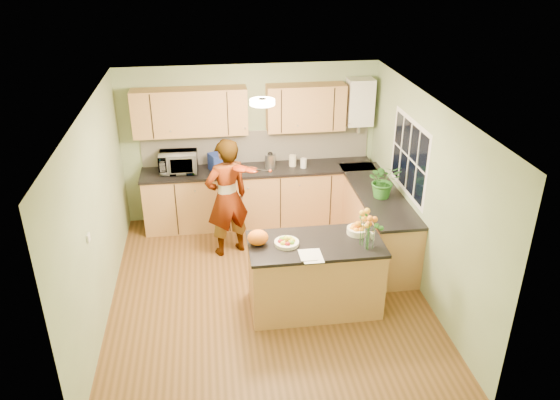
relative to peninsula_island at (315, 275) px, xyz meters
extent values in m
plane|color=brown|center=(-0.54, 0.40, -0.46)|extent=(4.50, 4.50, 0.00)
cube|color=white|center=(-0.54, 0.40, 2.04)|extent=(4.00, 4.50, 0.02)
cube|color=gray|center=(-0.54, 2.65, 0.79)|extent=(4.00, 0.02, 2.50)
cube|color=gray|center=(-0.54, -1.85, 0.79)|extent=(4.00, 0.02, 2.50)
cube|color=gray|center=(-2.54, 0.40, 0.79)|extent=(0.02, 4.50, 2.50)
cube|color=gray|center=(1.46, 0.40, 0.79)|extent=(0.02, 4.50, 2.50)
cube|color=#B37A47|center=(-0.44, 2.35, -0.01)|extent=(3.60, 0.60, 0.90)
cube|color=black|center=(-0.44, 2.34, 0.46)|extent=(3.64, 0.62, 0.04)
cube|color=#B37A47|center=(1.16, 1.25, -0.01)|extent=(0.60, 2.20, 0.90)
cube|color=black|center=(1.15, 1.25, 0.46)|extent=(0.62, 2.24, 0.04)
cube|color=#EFE4CF|center=(-0.44, 2.63, 0.74)|extent=(3.60, 0.02, 0.52)
cube|color=#B37A47|center=(-1.44, 2.48, 1.39)|extent=(1.70, 0.34, 0.70)
cube|color=#B37A47|center=(0.31, 2.48, 1.39)|extent=(1.20, 0.34, 0.70)
cube|color=white|center=(1.16, 2.49, 1.44)|extent=(0.40, 0.30, 0.72)
cylinder|color=#B0B0B5|center=(1.16, 2.49, 1.04)|extent=(0.06, 0.06, 0.20)
cube|color=white|center=(1.45, 1.00, 1.09)|extent=(0.01, 1.30, 1.05)
cube|color=black|center=(1.45, 1.00, 1.09)|extent=(0.01, 1.18, 0.92)
cube|color=white|center=(-2.53, -0.20, 0.84)|extent=(0.02, 0.09, 0.09)
cylinder|color=#FFEABF|center=(-0.54, 0.70, 2.00)|extent=(0.30, 0.30, 0.06)
cylinder|color=white|center=(-0.54, 0.70, 2.03)|extent=(0.10, 0.10, 0.02)
cube|color=#B37A47|center=(0.00, 0.00, -0.02)|extent=(1.57, 0.79, 0.88)
cube|color=black|center=(0.00, 0.00, 0.44)|extent=(1.61, 0.82, 0.04)
cylinder|color=#F6ECC5|center=(-0.35, 0.00, 0.48)|extent=(0.29, 0.29, 0.04)
cylinder|color=#F6ECC5|center=(0.55, 0.15, 0.50)|extent=(0.26, 0.26, 0.08)
cylinder|color=silver|center=(0.60, -0.18, 0.58)|extent=(0.12, 0.12, 0.24)
ellipsoid|color=orange|center=(-0.69, 0.05, 0.55)|extent=(0.30, 0.28, 0.19)
cube|color=white|center=(-0.10, -0.30, 0.47)|extent=(0.23, 0.31, 0.01)
imported|color=tan|center=(-0.98, 1.47, 0.42)|extent=(0.75, 0.63, 1.76)
imported|color=white|center=(-1.67, 2.37, 0.63)|extent=(0.58, 0.40, 0.31)
cube|color=navy|center=(-1.03, 2.39, 0.61)|extent=(0.40, 0.35, 0.27)
cylinder|color=#B0B0B5|center=(-0.26, 2.33, 0.59)|extent=(0.17, 0.17, 0.23)
sphere|color=black|center=(-0.26, 2.33, 0.75)|extent=(0.08, 0.08, 0.08)
cylinder|color=#F6ECC5|center=(0.10, 2.37, 0.57)|extent=(0.15, 0.15, 0.18)
cylinder|color=white|center=(0.25, 2.28, 0.55)|extent=(0.10, 0.10, 0.15)
imported|color=#2A6C24|center=(1.16, 1.08, 0.73)|extent=(0.46, 0.40, 0.50)
camera|label=1|loc=(-1.18, -5.51, 3.75)|focal=35.00mm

